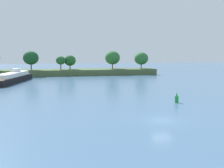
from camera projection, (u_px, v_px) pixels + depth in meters
ground_plane at (162, 120)px, 34.95m from camera, size 400.00×400.00×0.00m
treeline_island at (70, 68)px, 107.78m from camera, size 76.69×11.55×10.15m
white_riverboat at (13, 78)px, 80.62m from camera, size 9.30×25.95×5.59m
channel_buoy_green at (177, 98)px, 47.50m from camera, size 0.70×0.70×1.90m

